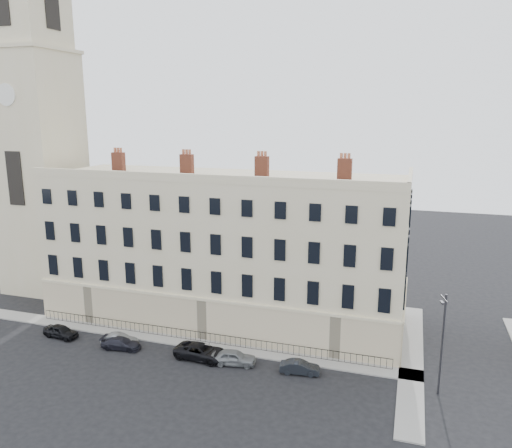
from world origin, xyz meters
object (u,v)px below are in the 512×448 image
(streetlamp, at_px, (442,340))
(car_d, at_px, (201,352))
(car_e, at_px, (234,357))
(car_f, at_px, (300,367))
(car_c, at_px, (121,343))
(car_a, at_px, (61,331))
(car_b, at_px, (119,340))

(streetlamp, bearing_deg, car_d, 166.00)
(car_e, relative_size, car_f, 1.15)
(car_c, bearing_deg, car_a, 80.83)
(car_b, xyz_separation_m, car_c, (0.56, -0.58, -0.01))
(car_a, distance_m, streetlamp, 34.41)
(car_b, distance_m, streetlamp, 28.17)
(car_f, relative_size, streetlamp, 0.41)
(car_e, distance_m, streetlamp, 16.94)
(car_c, height_order, car_d, car_d)
(car_d, relative_size, car_f, 1.44)
(car_b, distance_m, car_f, 17.12)
(car_b, relative_size, car_f, 1.00)
(car_d, xyz_separation_m, streetlamp, (19.58, 0.21, 3.82))
(car_d, bearing_deg, car_e, -88.23)
(car_e, xyz_separation_m, streetlamp, (16.50, 0.30, 3.84))
(car_c, relative_size, streetlamp, 0.45)
(car_b, height_order, car_c, car_b)
(car_a, distance_m, car_c, 6.86)
(car_a, bearing_deg, car_b, -81.80)
(car_d, xyz_separation_m, car_e, (3.08, -0.09, -0.02))
(car_f, xyz_separation_m, streetlamp, (10.77, 0.08, 3.94))
(car_b, xyz_separation_m, streetlamp, (27.89, 0.12, 3.95))
(car_c, bearing_deg, car_d, -92.79)
(car_a, xyz_separation_m, streetlamp, (34.19, 0.36, 3.88))
(car_d, bearing_deg, car_a, 93.96)
(car_d, height_order, streetlamp, streetlamp)
(car_b, height_order, car_e, car_e)
(car_b, height_order, car_f, car_f)
(car_f, bearing_deg, streetlamp, -96.57)
(car_c, distance_m, streetlamp, 27.63)
(car_a, bearing_deg, car_d, -83.40)
(car_a, relative_size, streetlamp, 0.44)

